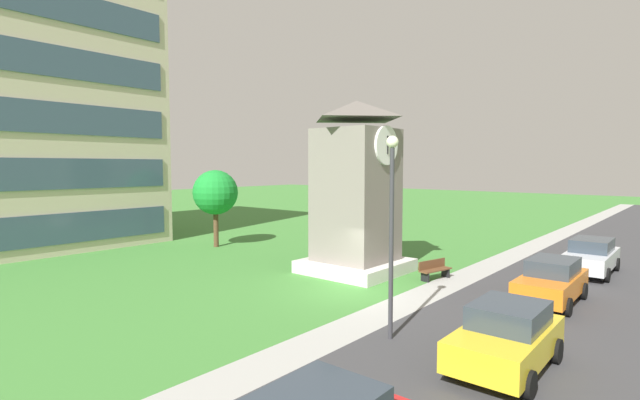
{
  "coord_description": "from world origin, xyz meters",
  "views": [
    {
      "loc": [
        -15.54,
        -11.31,
        5.26
      ],
      "look_at": [
        1.56,
        3.11,
        3.62
      ],
      "focal_mm": 26.2,
      "sensor_mm": 36.0,
      "label": 1
    }
  ],
  "objects_px": {
    "street_lamp": "(392,215)",
    "parked_car_silver": "(591,256)",
    "park_bench": "(434,269)",
    "clock_tower": "(356,198)",
    "parked_car_yellow": "(507,336)",
    "parked_car_orange": "(551,281)",
    "tree_streetside": "(215,193)"
  },
  "relations": [
    {
      "from": "street_lamp",
      "to": "parked_car_silver",
      "type": "height_order",
      "value": "street_lamp"
    },
    {
      "from": "street_lamp",
      "to": "parked_car_silver",
      "type": "bearing_deg",
      "value": -11.87
    },
    {
      "from": "park_bench",
      "to": "clock_tower",
      "type": "bearing_deg",
      "value": 106.43
    },
    {
      "from": "park_bench",
      "to": "parked_car_yellow",
      "type": "height_order",
      "value": "parked_car_yellow"
    },
    {
      "from": "parked_car_orange",
      "to": "parked_car_silver",
      "type": "distance_m",
      "value": 6.57
    },
    {
      "from": "park_bench",
      "to": "parked_car_orange",
      "type": "relative_size",
      "value": 0.42
    },
    {
      "from": "parked_car_orange",
      "to": "park_bench",
      "type": "bearing_deg",
      "value": 83.93
    },
    {
      "from": "tree_streetside",
      "to": "clock_tower",
      "type": "bearing_deg",
      "value": -89.92
    },
    {
      "from": "tree_streetside",
      "to": "parked_car_silver",
      "type": "xyz_separation_m",
      "value": [
        7.13,
        -20.18,
        -2.66
      ]
    },
    {
      "from": "parked_car_yellow",
      "to": "tree_streetside",
      "type": "bearing_deg",
      "value": 72.5
    },
    {
      "from": "clock_tower",
      "to": "tree_streetside",
      "type": "relative_size",
      "value": 1.68
    },
    {
      "from": "parked_car_yellow",
      "to": "parked_car_orange",
      "type": "bearing_deg",
      "value": 5.37
    },
    {
      "from": "park_bench",
      "to": "parked_car_yellow",
      "type": "relative_size",
      "value": 0.46
    },
    {
      "from": "park_bench",
      "to": "parked_car_silver",
      "type": "height_order",
      "value": "parked_car_silver"
    },
    {
      "from": "park_bench",
      "to": "parked_car_silver",
      "type": "relative_size",
      "value": 0.39
    },
    {
      "from": "parked_car_silver",
      "to": "park_bench",
      "type": "bearing_deg",
      "value": 138.64
    },
    {
      "from": "clock_tower",
      "to": "parked_car_silver",
      "type": "height_order",
      "value": "clock_tower"
    },
    {
      "from": "street_lamp",
      "to": "parked_car_silver",
      "type": "xyz_separation_m",
      "value": [
        13.79,
        -2.9,
        -2.93
      ]
    },
    {
      "from": "clock_tower",
      "to": "park_bench",
      "type": "xyz_separation_m",
      "value": [
        1.09,
        -3.71,
        -3.23
      ]
    },
    {
      "from": "street_lamp",
      "to": "parked_car_yellow",
      "type": "relative_size",
      "value": 1.51
    },
    {
      "from": "park_bench",
      "to": "tree_streetside",
      "type": "distance_m",
      "value": 15.23
    },
    {
      "from": "clock_tower",
      "to": "tree_streetside",
      "type": "distance_m",
      "value": 11.17
    },
    {
      "from": "clock_tower",
      "to": "parked_car_silver",
      "type": "xyz_separation_m",
      "value": [
        7.11,
        -9.01,
        -2.83
      ]
    },
    {
      "from": "park_bench",
      "to": "tree_streetside",
      "type": "bearing_deg",
      "value": 94.26
    },
    {
      "from": "clock_tower",
      "to": "park_bench",
      "type": "relative_size",
      "value": 4.51
    },
    {
      "from": "parked_car_orange",
      "to": "street_lamp",
      "type": "bearing_deg",
      "value": 159.24
    },
    {
      "from": "park_bench",
      "to": "parked_car_orange",
      "type": "xyz_separation_m",
      "value": [
        -0.55,
        -5.14,
        0.4
      ]
    },
    {
      "from": "parked_car_silver",
      "to": "tree_streetside",
      "type": "bearing_deg",
      "value": 109.46
    },
    {
      "from": "clock_tower",
      "to": "park_bench",
      "type": "height_order",
      "value": "clock_tower"
    },
    {
      "from": "parked_car_yellow",
      "to": "parked_car_silver",
      "type": "height_order",
      "value": "same"
    },
    {
      "from": "parked_car_orange",
      "to": "parked_car_yellow",
      "type": "bearing_deg",
      "value": -174.63
    },
    {
      "from": "street_lamp",
      "to": "parked_car_silver",
      "type": "relative_size",
      "value": 1.28
    }
  ]
}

